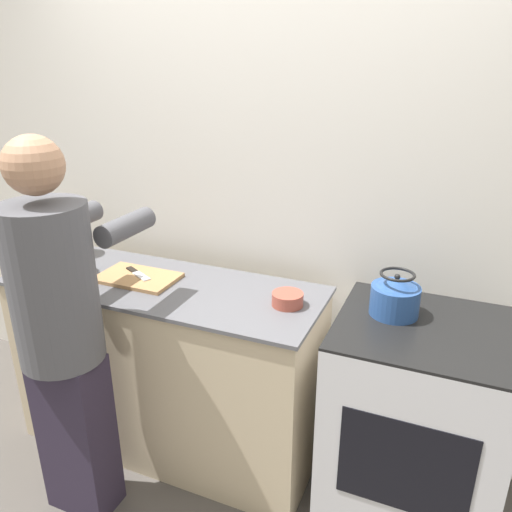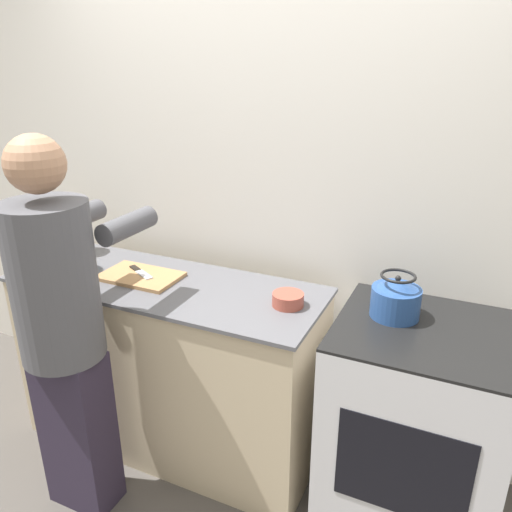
{
  "view_description": "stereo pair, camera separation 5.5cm",
  "coord_description": "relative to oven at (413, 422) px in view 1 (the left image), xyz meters",
  "views": [
    {
      "loc": [
        0.86,
        -1.53,
        1.91
      ],
      "look_at": [
        0.13,
        0.19,
        1.18
      ],
      "focal_mm": 35.0,
      "sensor_mm": 36.0,
      "label": 1
    },
    {
      "loc": [
        0.91,
        -1.51,
        1.91
      ],
      "look_at": [
        0.13,
        0.19,
        1.18
      ],
      "focal_mm": 35.0,
      "sensor_mm": 36.0,
      "label": 2
    }
  ],
  "objects": [
    {
      "name": "bowl_prep",
      "position": [
        -0.57,
        -0.02,
        0.49
      ],
      "size": [
        0.14,
        0.14,
        0.06
      ],
      "color": "#9E4738",
      "rests_on": "counter"
    },
    {
      "name": "cutting_board",
      "position": [
        -1.33,
        -0.04,
        0.47
      ],
      "size": [
        0.38,
        0.24,
        0.02
      ],
      "color": "#A87A4C",
      "rests_on": "counter"
    },
    {
      "name": "counter",
      "position": [
        -1.2,
        -0.04,
        -0.0
      ],
      "size": [
        1.55,
        0.58,
        0.93
      ],
      "color": "#C6B28E",
      "rests_on": "ground_plane"
    },
    {
      "name": "wall_back",
      "position": [
        -0.81,
        0.39,
        0.83
      ],
      "size": [
        8.0,
        0.05,
        2.6
      ],
      "color": "silver",
      "rests_on": "ground_plane"
    },
    {
      "name": "oven",
      "position": [
        0.0,
        0.0,
        0.0
      ],
      "size": [
        0.69,
        0.64,
        0.94
      ],
      "color": "silver",
      "rests_on": "ground_plane"
    },
    {
      "name": "knife",
      "position": [
        -1.35,
        -0.02,
        0.48
      ],
      "size": [
        0.19,
        0.12,
        0.01
      ],
      "rotation": [
        0.0,
        0.0,
        -0.49
      ],
      "color": "silver",
      "rests_on": "cutting_board"
    },
    {
      "name": "kettle",
      "position": [
        -0.14,
        0.06,
        0.55
      ],
      "size": [
        0.2,
        0.2,
        0.18
      ],
      "color": "#284C8C",
      "rests_on": "oven"
    },
    {
      "name": "canister_jar",
      "position": [
        -1.86,
        0.11,
        0.55
      ],
      "size": [
        0.16,
        0.16,
        0.18
      ],
      "color": "tan",
      "rests_on": "counter"
    },
    {
      "name": "ground_plane",
      "position": [
        -0.81,
        -0.32,
        -0.47
      ],
      "size": [
        12.0,
        12.0,
        0.0
      ],
      "primitive_type": "plane",
      "color": "#4C4742"
    },
    {
      "name": "bowl_mixing",
      "position": [
        -1.67,
        -0.12,
        0.49
      ],
      "size": [
        0.2,
        0.2,
        0.07
      ],
      "color": "#426684",
      "rests_on": "counter"
    },
    {
      "name": "person",
      "position": [
        -1.35,
        -0.53,
        0.44
      ],
      "size": [
        0.38,
        0.61,
        1.68
      ],
      "color": "#2B2335",
      "rests_on": "ground_plane"
    }
  ]
}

